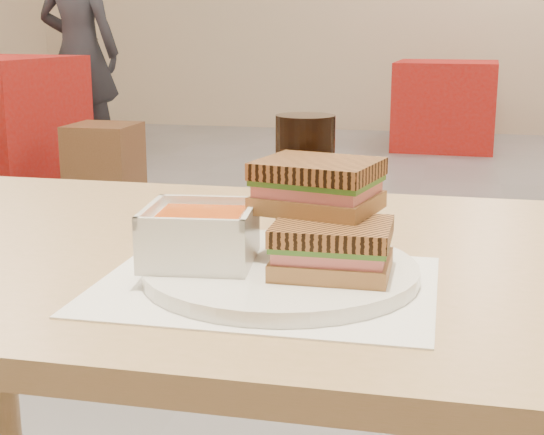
% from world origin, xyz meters
% --- Properties ---
extents(main_table, '(1.20, 0.71, 0.75)m').
position_xyz_m(main_table, '(-0.03, -1.88, 0.64)').
color(main_table, tan).
rests_on(main_table, ground).
extents(tray_liner, '(0.34, 0.27, 0.00)m').
position_xyz_m(tray_liner, '(0.01, -2.01, 0.75)').
color(tray_liner, white).
rests_on(tray_liner, main_table).
extents(plate, '(0.28, 0.28, 0.02)m').
position_xyz_m(plate, '(0.02, -1.99, 0.76)').
color(plate, white).
rests_on(plate, tray_liner).
extents(soup_bowl, '(0.12, 0.12, 0.06)m').
position_xyz_m(soup_bowl, '(-0.07, -1.99, 0.79)').
color(soup_bowl, white).
rests_on(soup_bowl, plate).
extents(panini_lower, '(0.12, 0.10, 0.05)m').
position_xyz_m(panini_lower, '(0.07, -2.00, 0.79)').
color(panini_lower, '#A56C3A').
rests_on(panini_lower, plate).
extents(panini_upper, '(0.14, 0.12, 0.05)m').
position_xyz_m(panini_upper, '(0.05, -1.95, 0.84)').
color(panini_upper, '#A56C3A').
rests_on(panini_upper, panini_lower).
extents(cola_glass, '(0.07, 0.07, 0.15)m').
position_xyz_m(cola_glass, '(0.01, -1.82, 0.83)').
color(cola_glass, black).
rests_on(cola_glass, main_table).
extents(bg_table_2, '(0.84, 0.84, 0.71)m').
position_xyz_m(bg_table_2, '(0.11, 4.00, 0.36)').
color(bg_table_2, maroon).
rests_on(bg_table_2, ground).
extents(bg_chair_0r, '(0.39, 0.39, 0.43)m').
position_xyz_m(bg_chair_0r, '(-1.84, 1.60, 0.22)').
color(bg_chair_0r, brown).
rests_on(bg_chair_0r, ground).
extents(bg_chair_2l, '(0.40, 0.40, 0.41)m').
position_xyz_m(bg_chair_2l, '(0.19, 4.09, 0.20)').
color(bg_chair_2l, brown).
rests_on(bg_chair_2l, ground).
extents(patron_a, '(0.63, 0.44, 1.63)m').
position_xyz_m(patron_a, '(-2.42, 2.52, 0.82)').
color(patron_a, black).
rests_on(patron_a, ground).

